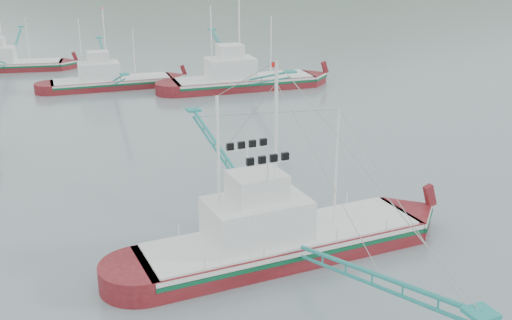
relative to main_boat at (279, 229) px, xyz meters
name	(u,v)px	position (x,y,z in m)	size (l,w,h in m)	color
ground	(302,254)	(1.21, -0.28, -1.56)	(1200.00, 1200.00, 0.00)	slate
main_boat	(279,229)	(0.00, 0.00, 0.00)	(14.88, 26.83, 10.85)	maroon
bg_boat_far	(110,77)	(-0.26, 41.32, -0.29)	(12.78, 22.67, 9.19)	maroon
bg_boat_right	(242,75)	(12.52, 35.48, -0.01)	(15.24, 26.98, 10.95)	maroon
bg_boat_extra	(7,57)	(-9.69, 55.72, 0.09)	(12.97, 22.38, 9.19)	maroon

